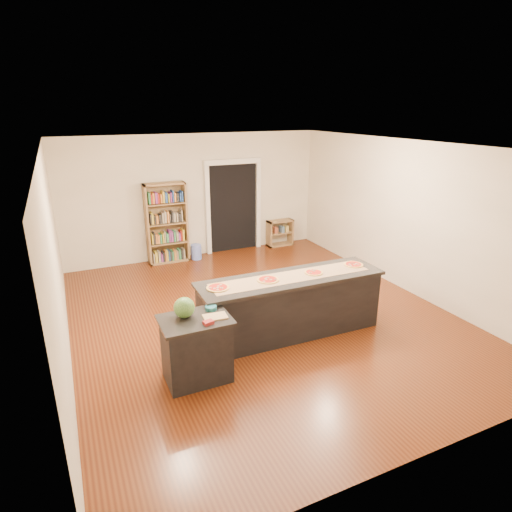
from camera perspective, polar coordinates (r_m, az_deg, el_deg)
name	(u,v)px	position (r m, az deg, el deg)	size (l,w,h in m)	color
room	(261,236)	(6.81, 0.70, 2.67)	(6.00, 7.00, 2.80)	beige
doorway	(233,202)	(10.29, -3.06, 7.23)	(1.40, 0.09, 2.21)	black
kitchen_island	(291,305)	(6.60, 4.63, -6.57)	(2.87, 0.78, 0.95)	black
side_counter	(197,349)	(5.61, -7.94, -12.16)	(0.88, 0.64, 0.87)	black
bookshelf	(167,223)	(9.72, -11.83, 4.29)	(0.90, 0.32, 1.80)	olive
low_shelf	(280,233)	(10.86, 3.21, 3.11)	(0.66, 0.28, 0.66)	olive
waste_bin	(196,252)	(9.98, -7.96, 0.55)	(0.24, 0.24, 0.35)	#657EE1
kraft_paper	(291,277)	(6.41, 4.73, -2.77)	(2.49, 0.45, 0.00)	#936E4C
watermelon	(184,308)	(5.40, -9.55, -6.80)	(0.26, 0.26, 0.26)	#144214
cutting_board	(215,317)	(5.40, -5.48, -8.06)	(0.29, 0.20, 0.02)	tan
package_red	(208,322)	(5.25, -6.37, -8.80)	(0.12, 0.09, 0.04)	maroon
package_teal	(211,308)	(5.58, -6.03, -6.91)	(0.15, 0.15, 0.06)	#195966
pizza_a	(218,288)	(6.01, -5.11, -4.21)	(0.33, 0.33, 0.02)	tan
pizza_b	(268,280)	(6.26, 1.59, -3.17)	(0.31, 0.31, 0.02)	tan
pizza_c	(314,272)	(6.58, 7.70, -2.18)	(0.30, 0.30, 0.02)	tan
pizza_d	(353,265)	(7.02, 12.87, -1.11)	(0.32, 0.32, 0.02)	tan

